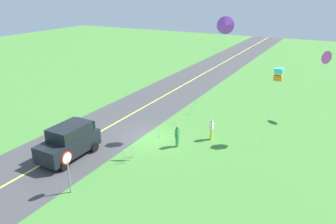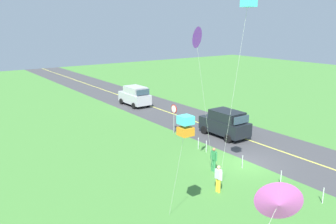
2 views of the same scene
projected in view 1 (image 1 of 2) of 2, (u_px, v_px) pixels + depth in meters
ground_plane at (148, 138)px, 25.19m from camera, size 120.00×120.00×0.10m
asphalt_road at (107, 128)px, 26.95m from camera, size 120.00×7.00×0.00m
road_centre_stripe at (107, 128)px, 26.95m from camera, size 120.00×0.16×0.00m
car_suv_foreground at (69, 141)px, 21.98m from camera, size 4.40×2.12×2.24m
stop_sign at (68, 164)px, 17.84m from camera, size 0.76×0.08×2.56m
person_adult_near at (177, 136)px, 23.52m from camera, size 0.58×0.22×1.60m
person_adult_companion at (212, 129)px, 24.63m from camera, size 0.58×0.22×1.60m
kite_red_low at (225, 26)px, 20.63m from camera, size 1.60×3.26×9.13m
kite_yellow_high at (279, 74)px, 23.05m from camera, size 1.96×0.65×5.52m
kite_green_far at (327, 58)px, 27.35m from camera, size 1.76×1.80×5.88m
fence_post_0 at (190, 109)px, 29.81m from camera, size 0.05×0.05×0.90m
fence_post_1 at (177, 119)px, 27.60m from camera, size 0.05×0.05×0.90m
fence_post_2 at (159, 132)px, 25.10m from camera, size 0.05×0.05×0.90m
fence_post_3 at (133, 151)px, 22.17m from camera, size 0.05×0.05×0.90m
fence_post_4 at (126, 157)px, 21.43m from camera, size 0.05×0.05×0.90m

